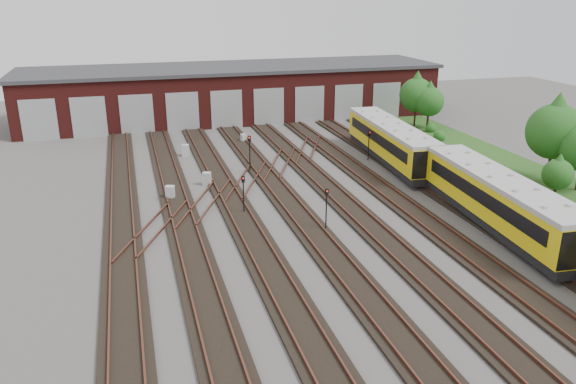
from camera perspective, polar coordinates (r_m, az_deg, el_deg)
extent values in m
plane|color=#423F3D|center=(35.25, 7.09, -5.59)|extent=(120.00, 120.00, 0.00)
cube|color=black|center=(32.76, -16.33, -8.18)|extent=(2.40, 70.00, 0.18)
cube|color=brown|center=(32.72, -17.62, -8.03)|extent=(0.10, 70.00, 0.15)
cube|color=brown|center=(32.67, -15.09, -7.81)|extent=(0.10, 70.00, 0.15)
cube|color=black|center=(32.88, -9.31, -7.49)|extent=(2.40, 70.00, 0.18)
cube|color=brown|center=(32.75, -10.58, -7.36)|extent=(0.10, 70.00, 0.15)
cube|color=brown|center=(32.88, -8.08, -7.10)|extent=(0.10, 70.00, 0.15)
cube|color=black|center=(33.48, -2.47, -6.71)|extent=(2.40, 70.00, 0.18)
cube|color=brown|center=(33.26, -3.68, -6.60)|extent=(0.10, 70.00, 0.15)
cube|color=brown|center=(33.56, -1.28, -6.31)|extent=(0.10, 70.00, 0.15)
cube|color=black|center=(34.53, 4.02, -5.88)|extent=(2.40, 70.00, 0.18)
cube|color=brown|center=(34.24, 2.90, -5.78)|extent=(0.10, 70.00, 0.15)
cube|color=brown|center=(34.69, 5.15, -5.48)|extent=(0.10, 70.00, 0.15)
cube|color=black|center=(36.00, 10.04, -5.04)|extent=(2.40, 70.00, 0.18)
cube|color=brown|center=(35.64, 9.02, -4.94)|extent=(0.10, 70.00, 0.15)
cube|color=brown|center=(36.24, 11.08, -4.65)|extent=(0.10, 70.00, 0.15)
cube|color=black|center=(37.84, 15.52, -4.22)|extent=(2.40, 70.00, 0.18)
cube|color=brown|center=(37.42, 14.60, -4.13)|extent=(0.10, 70.00, 0.15)
cube|color=brown|center=(38.14, 16.46, -3.85)|extent=(0.10, 70.00, 0.15)
cube|color=black|center=(39.99, 20.44, -3.45)|extent=(2.40, 70.00, 0.18)
cube|color=brown|center=(39.52, 19.62, -3.37)|extent=(0.10, 70.00, 0.15)
cube|color=brown|center=(40.35, 21.29, -3.11)|extent=(0.10, 70.00, 0.15)
cube|color=black|center=(42.41, 24.82, -2.75)|extent=(2.40, 70.00, 0.18)
cube|color=brown|center=(41.90, 24.10, -2.66)|extent=(0.10, 70.00, 0.15)
cube|color=brown|center=(42.82, 25.58, -2.42)|extent=(0.10, 70.00, 0.15)
cube|color=brown|center=(42.13, -8.37, -0.95)|extent=(5.40, 9.62, 0.15)
cube|color=brown|center=(46.48, -4.20, 1.20)|extent=(5.40, 9.62, 0.15)
cube|color=brown|center=(51.08, -0.76, 2.96)|extent=(5.40, 9.62, 0.15)
cube|color=brown|center=(38.14, -13.47, -3.57)|extent=(5.40, 9.62, 0.15)
cube|color=brown|center=(55.88, 2.12, 4.43)|extent=(5.40, 9.62, 0.15)
cube|color=#4F1513|center=(71.38, -5.54, 9.97)|extent=(50.00, 12.00, 6.00)
cube|color=#323235|center=(70.92, -5.63, 12.47)|extent=(51.00, 12.50, 0.40)
cube|color=#979A9C|center=(65.06, -23.97, 6.70)|extent=(3.60, 0.12, 4.40)
cube|color=#979A9C|center=(64.55, -19.56, 7.17)|extent=(3.60, 0.12, 4.40)
cube|color=#979A9C|center=(64.43, -15.11, 7.60)|extent=(3.60, 0.12, 4.40)
cube|color=#979A9C|center=(64.70, -10.65, 7.99)|extent=(3.60, 0.12, 4.40)
cube|color=#979A9C|center=(65.35, -6.25, 8.33)|extent=(3.60, 0.12, 4.40)
cube|color=#979A9C|center=(66.37, -1.95, 8.61)|extent=(3.60, 0.12, 4.40)
cube|color=#979A9C|center=(67.75, 2.20, 8.83)|extent=(3.60, 0.12, 4.40)
cube|color=#979A9C|center=(69.46, 6.17, 9.00)|extent=(3.60, 0.12, 4.40)
cube|color=#979A9C|center=(71.48, 9.93, 9.13)|extent=(3.60, 0.12, 4.40)
cube|color=#1B4617|center=(52.71, 22.08, 1.76)|extent=(8.00, 55.00, 0.05)
cube|color=black|center=(39.94, 20.35, -2.60)|extent=(3.71, 16.18, 0.64)
cube|color=yellow|center=(39.43, 20.61, -0.59)|extent=(4.03, 16.20, 2.35)
cube|color=#AFAFAB|center=(39.02, 20.84, 1.26)|extent=(4.13, 16.21, 0.32)
cube|color=black|center=(38.62, 18.88, -0.37)|extent=(1.17, 14.07, 0.91)
cube|color=black|center=(40.10, 22.37, -0.08)|extent=(1.17, 14.07, 0.91)
cube|color=black|center=(52.83, 10.30, 3.66)|extent=(3.71, 16.18, 0.64)
cube|color=yellow|center=(52.45, 10.40, 5.23)|extent=(4.03, 16.20, 2.35)
cube|color=#AFAFAB|center=(52.14, 10.49, 6.65)|extent=(4.13, 16.21, 0.32)
cube|color=black|center=(51.88, 8.96, 5.46)|extent=(1.17, 14.07, 0.91)
cube|color=black|center=(52.92, 11.84, 5.56)|extent=(1.17, 14.07, 0.91)
cylinder|color=black|center=(39.81, -4.53, -0.63)|extent=(0.09, 0.09, 2.36)
cube|color=black|center=(39.34, -4.59, 1.30)|extent=(0.24, 0.15, 0.46)
sphere|color=red|center=(39.23, -4.56, 1.39)|extent=(0.11, 0.11, 0.11)
cylinder|color=black|center=(36.93, 3.90, -2.15)|extent=(0.09, 0.09, 2.51)
cube|color=black|center=(36.41, 3.95, 0.00)|extent=(0.22, 0.13, 0.43)
sphere|color=red|center=(36.31, 4.00, 0.08)|extent=(0.10, 0.10, 0.10)
cylinder|color=black|center=(48.99, -3.90, 3.57)|extent=(0.10, 0.10, 2.78)
cube|color=black|center=(48.55, -3.95, 5.43)|extent=(0.29, 0.22, 0.51)
sphere|color=red|center=(48.43, -3.92, 5.52)|extent=(0.12, 0.12, 0.12)
cylinder|color=black|center=(53.08, 8.18, 4.44)|extent=(0.10, 0.10, 2.35)
cube|color=black|center=(52.73, 8.26, 5.93)|extent=(0.25, 0.16, 0.48)
sphere|color=red|center=(52.62, 8.30, 6.00)|extent=(0.12, 0.12, 0.12)
cube|color=#B3B5B8|center=(43.60, -11.89, -0.07)|extent=(0.76, 0.69, 1.07)
cube|color=#B3B5B8|center=(54.97, -10.36, 4.19)|extent=(0.76, 0.67, 1.12)
cube|color=#B3B5B8|center=(46.33, -8.25, 1.34)|extent=(0.80, 0.75, 1.07)
cube|color=#B3B5B8|center=(59.43, -4.55, 5.50)|extent=(0.64, 0.58, 0.88)
cube|color=#B3B5B8|center=(47.10, 15.58, 1.12)|extent=(0.77, 0.70, 1.08)
cylinder|color=black|center=(67.82, 12.75, 7.35)|extent=(0.22, 0.22, 2.02)
sphere|color=#1F4E16|center=(67.32, 12.92, 9.58)|extent=(3.92, 3.92, 3.92)
cone|color=#1F4E16|center=(67.10, 13.01, 10.76)|extent=(3.36, 3.36, 2.80)
cylinder|color=black|center=(66.99, 13.99, 6.97)|extent=(0.24, 0.24, 1.73)
sphere|color=#1F4E16|center=(66.55, 14.15, 8.90)|extent=(3.36, 3.36, 3.36)
cone|color=#1F4E16|center=(66.34, 14.24, 9.92)|extent=(2.88, 2.88, 2.40)
cylinder|color=black|center=(51.30, 24.96, 2.21)|extent=(0.26, 0.26, 2.33)
sphere|color=#1F4E16|center=(50.55, 25.47, 5.56)|extent=(4.52, 4.52, 4.52)
cone|color=#1F4E16|center=(50.23, 25.73, 7.34)|extent=(3.88, 3.88, 3.23)
cylinder|color=black|center=(46.77, 25.44, -0.19)|extent=(0.22, 0.22, 1.17)
sphere|color=#1F4E16|center=(46.31, 25.72, 1.63)|extent=(2.28, 2.28, 2.28)
cone|color=#1F4E16|center=(46.09, 25.87, 2.59)|extent=(1.95, 1.95, 1.63)
sphere|color=#1F4E16|center=(45.07, 25.06, -0.91)|extent=(1.06, 1.06, 1.06)
sphere|color=#1F4E16|center=(61.96, 15.12, 5.65)|extent=(1.27, 1.27, 1.27)
sphere|color=#1F4E16|center=(65.57, 14.31, 6.42)|extent=(1.16, 1.16, 1.16)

